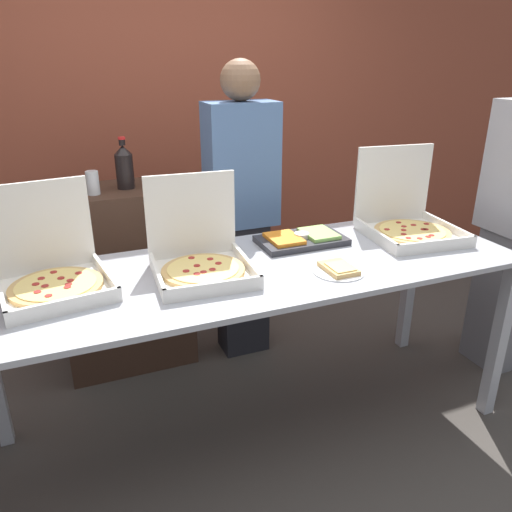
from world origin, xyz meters
The scene contains 12 objects.
ground_plane centered at (0.00, 0.00, 0.00)m, with size 16.00×16.00×0.00m, color #423D38.
brick_wall_behind centered at (0.00, 1.70, 1.40)m, with size 10.00×0.06×2.80m.
buffet_table centered at (0.00, 0.00, 0.78)m, with size 2.44×0.80×0.88m.
pizza_box_near_left centered at (-0.83, 0.10, 0.96)m, with size 0.46×0.47×0.41m.
pizza_box_far_right centered at (-0.25, 0.03, 0.95)m, with size 0.42×0.44×0.40m.
pizza_box_far_left centered at (0.89, 0.10, 0.96)m, with size 0.48×0.49×0.43m.
paper_plate_front_right centered at (0.31, -0.19, 0.89)m, with size 0.23×0.23×0.03m.
veggie_tray centered at (0.32, 0.19, 0.90)m, with size 0.43×0.24×0.05m.
sideboard_podium centered at (-0.48, 0.88, 0.54)m, with size 0.73×0.44×1.08m.
soda_bottle centered at (-0.42, 0.86, 1.19)m, with size 0.10×0.10×0.28m.
soda_can_silver centered at (-0.60, 0.79, 1.14)m, with size 0.07×0.07×0.12m.
person_guest_cap centered at (0.20, 0.72, 0.92)m, with size 0.40×0.22×1.74m.
Camera 1 is at (-0.77, -1.89, 1.76)m, focal length 35.00 mm.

